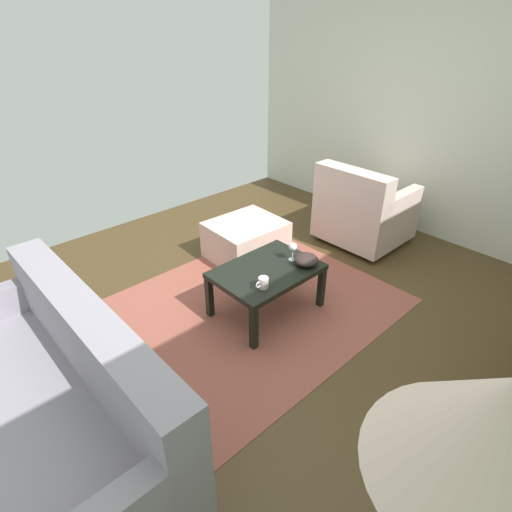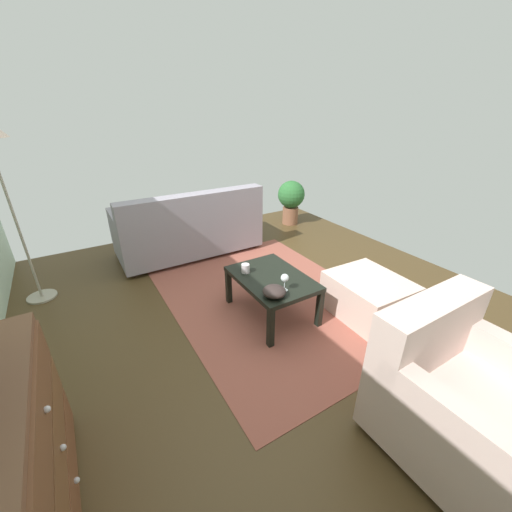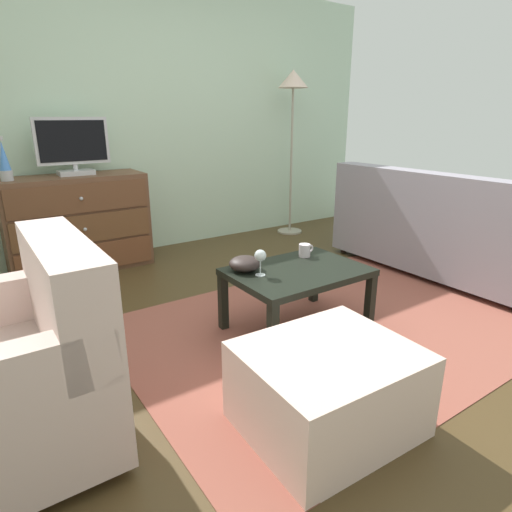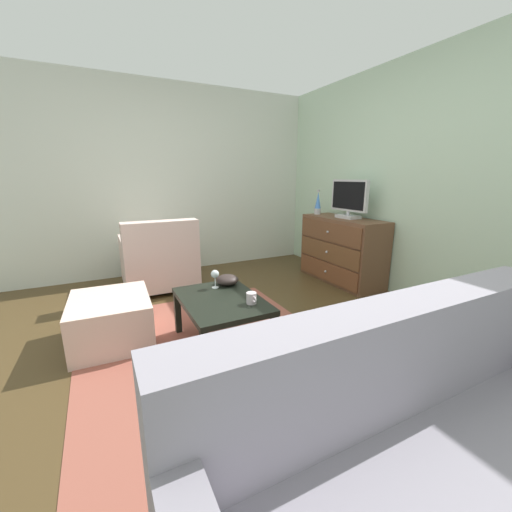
% 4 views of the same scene
% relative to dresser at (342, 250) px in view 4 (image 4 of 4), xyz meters
% --- Properties ---
extents(ground_plane, '(5.23, 4.86, 0.05)m').
position_rel_dresser_xyz_m(ground_plane, '(0.85, -1.88, -0.44)').
color(ground_plane, '#4A371E').
extents(wall_accent_rear, '(5.23, 0.12, 2.54)m').
position_rel_dresser_xyz_m(wall_accent_rear, '(0.85, 0.31, 0.86)').
color(wall_accent_rear, '#BBD7BB').
rests_on(wall_accent_rear, ground_plane).
extents(wall_plain_left, '(0.12, 4.86, 2.54)m').
position_rel_dresser_xyz_m(wall_plain_left, '(-1.52, -1.88, 0.86)').
color(wall_plain_left, silver).
rests_on(wall_plain_left, ground_plane).
extents(area_rug, '(2.60, 1.90, 0.01)m').
position_rel_dresser_xyz_m(area_rug, '(1.05, -2.08, -0.41)').
color(area_rug, '#975042').
rests_on(area_rug, ground_plane).
extents(dresser, '(1.15, 0.49, 0.82)m').
position_rel_dresser_xyz_m(dresser, '(0.00, 0.00, 0.00)').
color(dresser, brown).
rests_on(dresser, ground_plane).
extents(tv, '(0.58, 0.18, 0.47)m').
position_rel_dresser_xyz_m(tv, '(0.04, 0.02, 0.65)').
color(tv, silver).
rests_on(tv, dresser).
extents(lava_lamp, '(0.09, 0.09, 0.33)m').
position_rel_dresser_xyz_m(lava_lamp, '(-0.48, -0.04, 0.56)').
color(lava_lamp, '#B7B7BC').
rests_on(lava_lamp, dresser).
extents(coffee_table, '(0.82, 0.59, 0.40)m').
position_rel_dresser_xyz_m(coffee_table, '(0.84, -1.96, -0.06)').
color(coffee_table, black).
rests_on(coffee_table, ground_plane).
extents(wine_glass, '(0.07, 0.07, 0.16)m').
position_rel_dresser_xyz_m(wine_glass, '(0.59, -1.92, 0.11)').
color(wine_glass, silver).
rests_on(wine_glass, coffee_table).
extents(mug, '(0.11, 0.08, 0.08)m').
position_rel_dresser_xyz_m(mug, '(1.04, -1.79, 0.04)').
color(mug, silver).
rests_on(mug, coffee_table).
extents(bowl_decorative, '(0.19, 0.19, 0.09)m').
position_rel_dresser_xyz_m(bowl_decorative, '(0.56, -1.79, 0.04)').
color(bowl_decorative, '#322725').
rests_on(bowl_decorative, coffee_table).
extents(couch_large, '(0.85, 1.82, 0.88)m').
position_rel_dresser_xyz_m(couch_large, '(2.55, -1.80, -0.07)').
color(couch_large, '#332319').
rests_on(couch_large, ground_plane).
extents(armchair, '(0.80, 0.82, 0.86)m').
position_rel_dresser_xyz_m(armchair, '(-0.75, -2.15, -0.06)').
color(armchair, '#332319').
rests_on(armchair, ground_plane).
extents(ottoman, '(0.72, 0.63, 0.38)m').
position_rel_dresser_xyz_m(ottoman, '(0.36, -2.74, -0.22)').
color(ottoman, beige).
rests_on(ottoman, ground_plane).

